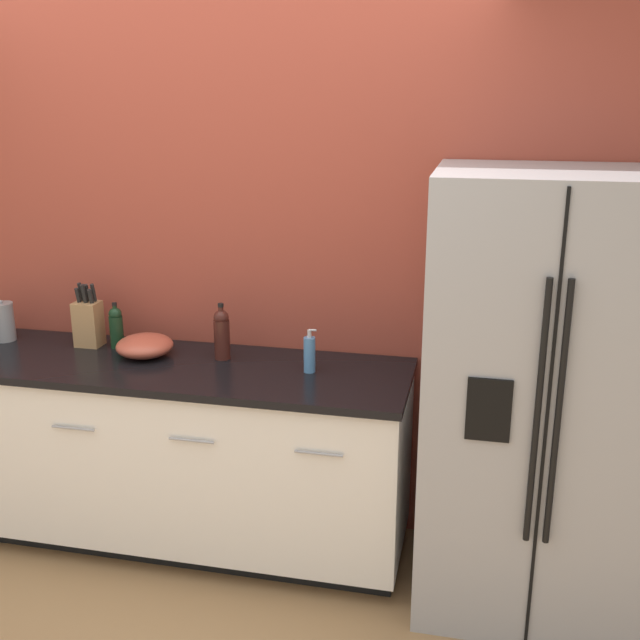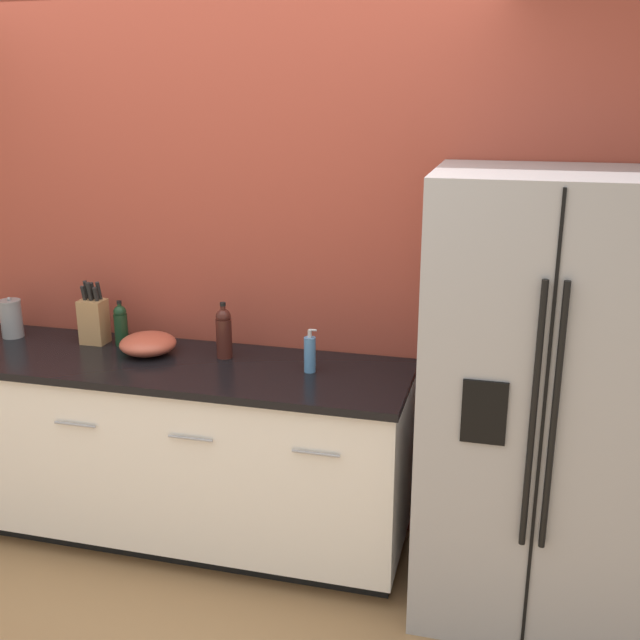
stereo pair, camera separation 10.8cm
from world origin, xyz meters
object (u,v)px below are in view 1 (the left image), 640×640
object	(u,v)px
soap_dispenser	(310,354)
oil_bottle	(116,326)
wine_bottle	(222,333)
refrigerator	(539,399)
steel_canister	(3,322)
knife_block	(88,322)
mixing_bowl	(145,346)

from	to	relation	value
soap_dispenser	oil_bottle	distance (m)	0.99
wine_bottle	oil_bottle	distance (m)	0.55
refrigerator	soap_dispenser	size ratio (longest dim) A/B	9.20
wine_bottle	steel_canister	distance (m)	1.15
wine_bottle	steel_canister	world-z (taller)	wine_bottle
refrigerator	oil_bottle	xyz separation A→B (m)	(-1.96, 0.21, 0.11)
knife_block	wine_bottle	world-z (taller)	knife_block
oil_bottle	mixing_bowl	bearing A→B (deg)	-25.38
knife_block	refrigerator	bearing A→B (deg)	-5.53
refrigerator	knife_block	world-z (taller)	refrigerator
steel_canister	mixing_bowl	world-z (taller)	steel_canister
oil_bottle	steel_canister	size ratio (longest dim) A/B	1.08
knife_block	steel_canister	world-z (taller)	knife_block
soap_dispenser	mixing_bowl	bearing A→B (deg)	177.55
refrigerator	steel_canister	world-z (taller)	refrigerator
knife_block	wine_bottle	size ratio (longest dim) A/B	1.18
refrigerator	knife_block	distance (m)	2.11
mixing_bowl	steel_canister	bearing A→B (deg)	175.23
wine_bottle	soap_dispenser	world-z (taller)	wine_bottle
wine_bottle	mixing_bowl	distance (m)	0.38
wine_bottle	soap_dispenser	bearing A→B (deg)	-10.54
oil_bottle	wine_bottle	bearing A→B (deg)	-4.29
knife_block	mixing_bowl	bearing A→B (deg)	-14.16
knife_block	soap_dispenser	world-z (taller)	knife_block
wine_bottle	oil_bottle	world-z (taller)	wine_bottle
soap_dispenser	refrigerator	bearing A→B (deg)	-5.07
refrigerator	mixing_bowl	bearing A→B (deg)	176.11
soap_dispenser	oil_bottle	bearing A→B (deg)	172.94
oil_bottle	refrigerator	bearing A→B (deg)	-6.07
oil_bottle	steel_canister	xyz separation A→B (m)	(-0.60, -0.02, -0.01)
knife_block	mixing_bowl	xyz separation A→B (m)	(0.33, -0.08, -0.07)
refrigerator	oil_bottle	bearing A→B (deg)	173.93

